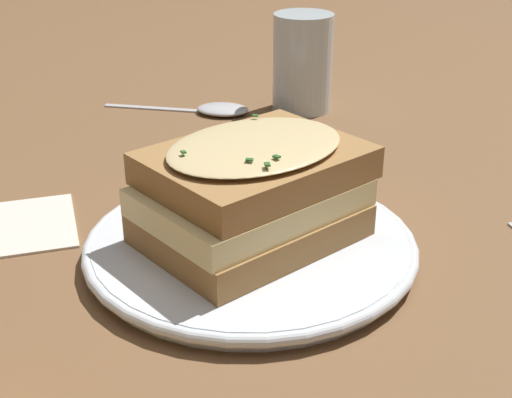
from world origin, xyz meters
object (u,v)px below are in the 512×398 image
object	(u,v)px
spoon	(215,109)
napkin	(0,228)
dinner_plate	(256,244)
sandwich	(256,191)
water_glass	(303,63)

from	to	relation	value
spoon	napkin	bearing A→B (deg)	-17.65
dinner_plate	sandwich	distance (m)	0.04
spoon	dinner_plate	bearing A→B (deg)	19.38
sandwich	water_glass	bearing A→B (deg)	-115.14
sandwich	spoon	distance (m)	0.33
water_glass	sandwich	bearing A→B (deg)	64.86
sandwich	spoon	world-z (taller)	sandwich
dinner_plate	sandwich	world-z (taller)	sandwich
sandwich	napkin	distance (m)	0.21
water_glass	napkin	distance (m)	0.40
sandwich	dinner_plate	bearing A→B (deg)	78.00
dinner_plate	napkin	size ratio (longest dim) A/B	2.10
water_glass	dinner_plate	bearing A→B (deg)	64.94
dinner_plate	water_glass	world-z (taller)	water_glass
sandwich	napkin	world-z (taller)	sandwich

